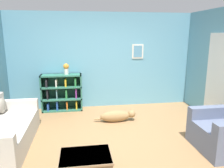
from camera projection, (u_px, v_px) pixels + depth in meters
name	position (u px, v px, depth m)	size (l,w,h in m)	color
ground_plane	(115.00, 142.00, 4.18)	(14.00, 14.00, 0.00)	#997047
wall_back	(102.00, 61.00, 6.06)	(5.60, 0.13, 2.60)	#609EB7
couch	(1.00, 132.00, 3.93)	(0.87, 1.94, 0.80)	beige
bookshelf	(62.00, 93.00, 5.86)	(1.06, 0.36, 0.98)	#2D6B56
coffee_table	(86.00, 167.00, 3.03)	(0.71, 0.53, 0.40)	#846647
dog	(117.00, 116.00, 5.14)	(0.99, 0.24, 0.27)	#9E7A4C
vase	(66.00, 68.00, 5.71)	(0.15, 0.15, 0.29)	silver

